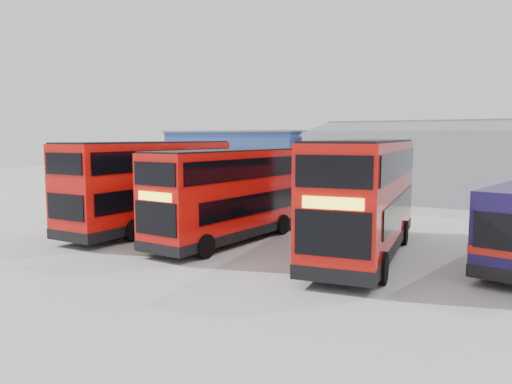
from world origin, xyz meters
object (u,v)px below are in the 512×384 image
Objects in this scene: double_decker_left at (152,186)px; double_decker_centre at (233,196)px; office_block at (248,160)px; double_decker_right at (365,199)px; panel_van at (212,182)px.

double_decker_left is 4.89m from double_decker_centre.
double_decker_left is at bearing -73.34° from office_block.
double_decker_right is 20.85m from panel_van.
double_decker_right is 2.15× the size of panel_van.
office_block is at bearing 123.72° from double_decker_right.
office_block reaches higher than double_decker_centre.
double_decker_left is at bearing 172.17° from double_decker_right.
double_decker_centre is at bearing 178.17° from double_decker_left.
office_block is 25.18m from double_decker_right.
double_decker_left reaches higher than double_decker_centre.
office_block is 19.74m from double_decker_left.
double_decker_left is 0.96× the size of double_decker_right.
double_decker_centre is at bearing -61.15° from office_block.
double_decker_right is at bearing 5.26° from double_decker_centre.
office_block is 1.18× the size of double_decker_left.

